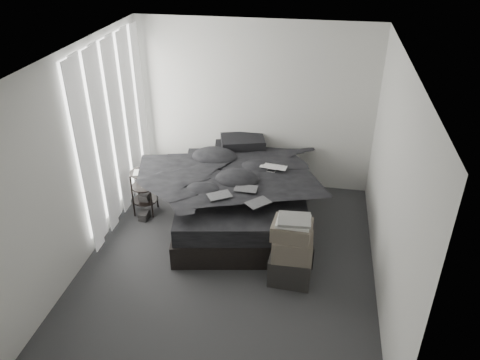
% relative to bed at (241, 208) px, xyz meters
% --- Properties ---
extents(floor, '(3.60, 4.20, 0.01)m').
position_rel_bed_xyz_m(floor, '(0.02, -1.02, -0.16)').
color(floor, '#2E2E30').
rests_on(floor, ground).
extents(ceiling, '(3.60, 4.20, 0.01)m').
position_rel_bed_xyz_m(ceiling, '(0.02, -1.02, 2.44)').
color(ceiling, white).
rests_on(ceiling, ground).
extents(wall_back, '(3.60, 0.01, 2.60)m').
position_rel_bed_xyz_m(wall_back, '(0.02, 1.08, 1.14)').
color(wall_back, silver).
rests_on(wall_back, ground).
extents(wall_front, '(3.60, 0.01, 2.60)m').
position_rel_bed_xyz_m(wall_front, '(0.02, -3.12, 1.14)').
color(wall_front, silver).
rests_on(wall_front, ground).
extents(wall_left, '(0.01, 4.20, 2.60)m').
position_rel_bed_xyz_m(wall_left, '(-1.78, -1.02, 1.14)').
color(wall_left, silver).
rests_on(wall_left, ground).
extents(wall_right, '(0.01, 4.20, 2.60)m').
position_rel_bed_xyz_m(wall_right, '(1.82, -1.02, 1.14)').
color(wall_right, silver).
rests_on(wall_right, ground).
extents(window_left, '(0.02, 2.00, 2.30)m').
position_rel_bed_xyz_m(window_left, '(-1.76, -0.12, 1.19)').
color(window_left, white).
rests_on(window_left, wall_left).
extents(curtain_left, '(0.06, 2.12, 2.48)m').
position_rel_bed_xyz_m(curtain_left, '(-1.71, -0.12, 1.12)').
color(curtain_left, white).
rests_on(curtain_left, wall_left).
extents(bed, '(2.14, 2.60, 0.32)m').
position_rel_bed_xyz_m(bed, '(0.00, 0.00, 0.00)').
color(bed, black).
rests_on(bed, floor).
extents(mattress, '(2.06, 2.52, 0.25)m').
position_rel_bed_xyz_m(mattress, '(0.00, 0.00, 0.28)').
color(mattress, black).
rests_on(mattress, bed).
extents(duvet, '(2.04, 2.26, 0.27)m').
position_rel_bed_xyz_m(duvet, '(0.01, -0.06, 0.54)').
color(duvet, black).
rests_on(duvet, mattress).
extents(pillow_lower, '(0.77, 0.59, 0.16)m').
position_rel_bed_xyz_m(pillow_lower, '(-0.21, 0.88, 0.49)').
color(pillow_lower, black).
rests_on(pillow_lower, mattress).
extents(pillow_upper, '(0.75, 0.62, 0.15)m').
position_rel_bed_xyz_m(pillow_upper, '(-0.13, 0.87, 0.64)').
color(pillow_upper, black).
rests_on(pillow_upper, pillow_lower).
extents(laptop, '(0.40, 0.29, 0.03)m').
position_rel_bed_xyz_m(laptop, '(0.41, 0.13, 0.69)').
color(laptop, silver).
rests_on(laptop, duvet).
extents(comic_a, '(0.35, 0.32, 0.01)m').
position_rel_bed_xyz_m(comic_a, '(-0.17, -0.66, 0.68)').
color(comic_a, black).
rests_on(comic_a, duvet).
extents(comic_b, '(0.30, 0.20, 0.01)m').
position_rel_bed_xyz_m(comic_b, '(0.13, -0.43, 0.69)').
color(comic_b, black).
rests_on(comic_b, duvet).
extents(comic_c, '(0.34, 0.34, 0.01)m').
position_rel_bed_xyz_m(comic_c, '(0.34, -0.74, 0.70)').
color(comic_c, black).
rests_on(comic_c, duvet).
extents(side_stand, '(0.38, 0.38, 0.66)m').
position_rel_bed_xyz_m(side_stand, '(-1.41, -0.10, 0.17)').
color(side_stand, black).
rests_on(side_stand, floor).
extents(papers, '(0.29, 0.24, 0.01)m').
position_rel_bed_xyz_m(papers, '(-1.40, -0.11, 0.51)').
color(papers, white).
rests_on(papers, side_stand).
extents(floor_books, '(0.13, 0.18, 0.12)m').
position_rel_bed_xyz_m(floor_books, '(-1.38, -0.29, -0.10)').
color(floor_books, black).
rests_on(floor_books, floor).
extents(box_lower, '(0.51, 0.41, 0.36)m').
position_rel_bed_xyz_m(box_lower, '(0.80, -1.21, 0.02)').
color(box_lower, black).
rests_on(box_lower, floor).
extents(box_mid, '(0.47, 0.37, 0.28)m').
position_rel_bed_xyz_m(box_mid, '(0.81, -1.23, 0.34)').
color(box_mid, '#5B5348').
rests_on(box_mid, box_lower).
extents(box_upper, '(0.47, 0.39, 0.19)m').
position_rel_bed_xyz_m(box_upper, '(0.79, -1.21, 0.58)').
color(box_upper, '#5B5348').
rests_on(box_upper, box_mid).
extents(art_book_white, '(0.39, 0.32, 0.04)m').
position_rel_bed_xyz_m(art_book_white, '(0.80, -1.21, 0.69)').
color(art_book_white, silver).
rests_on(art_book_white, box_upper).
extents(art_book_snake, '(0.38, 0.31, 0.03)m').
position_rel_bed_xyz_m(art_book_snake, '(0.81, -1.23, 0.73)').
color(art_book_snake, silver).
rests_on(art_book_snake, art_book_white).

